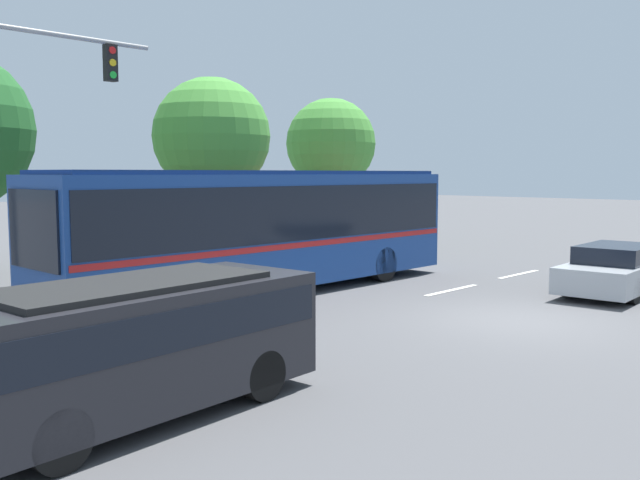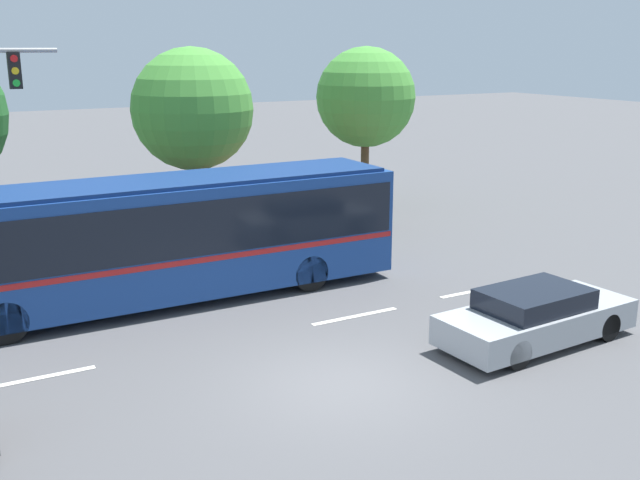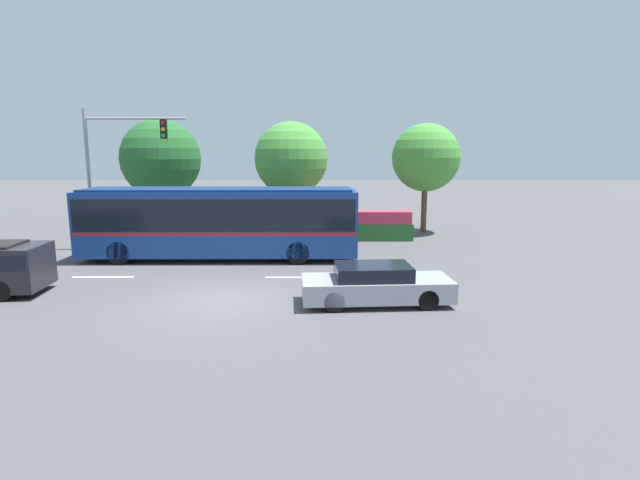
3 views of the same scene
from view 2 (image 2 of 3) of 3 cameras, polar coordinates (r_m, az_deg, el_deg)
name	(u,v)px [view 2 (image 2 of 3)]	position (r m, az deg, el deg)	size (l,w,h in m)	color
ground_plane	(339,385)	(14.93, 1.47, -11.05)	(140.00, 140.00, 0.00)	#4C4C4F
city_bus	(167,232)	(19.52, -11.66, 0.59)	(12.32, 2.58, 3.21)	navy
sedan_foreground	(536,317)	(17.35, 16.26, -5.68)	(4.83, 2.07, 1.28)	#9EA3A8
flowering_hedge	(260,215)	(25.91, -4.62, 1.95)	(9.58, 1.13, 1.60)	#286028
street_tree_centre	(193,109)	(25.70, -9.76, 9.87)	(4.12, 4.12, 6.48)	brown
street_tree_right	(366,98)	(30.61, 3.54, 10.87)	(4.03, 4.03, 6.48)	brown
lane_stripe_near	(355,316)	(18.44, 2.72, -5.88)	(2.40, 0.16, 0.01)	silver
lane_stripe_mid	(34,379)	(16.19, -21.11, -9.93)	(2.40, 0.16, 0.01)	silver
lane_stripe_far	(476,291)	(20.73, 11.92, -3.84)	(2.40, 0.16, 0.01)	silver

